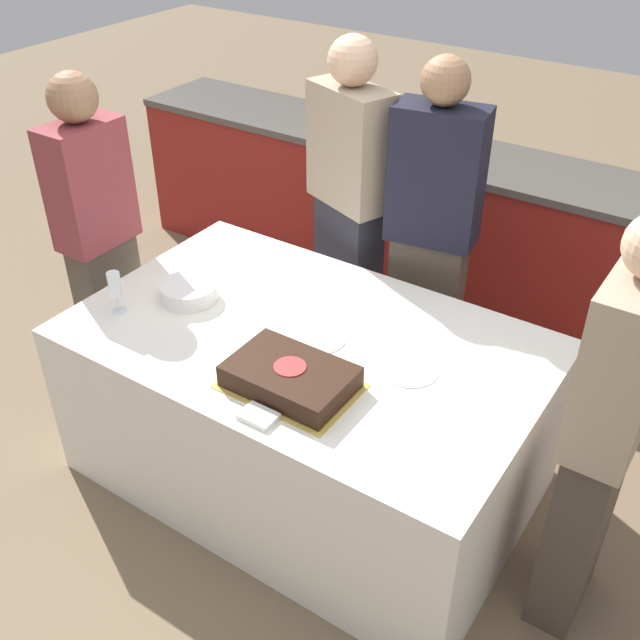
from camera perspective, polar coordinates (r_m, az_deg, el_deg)
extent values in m
plane|color=#7A664C|center=(3.40, -0.92, -11.52)|extent=(14.00, 14.00, 0.00)
cube|color=maroon|center=(4.33, 11.56, 6.04)|extent=(4.40, 0.55, 0.88)
cube|color=#4C4742|center=(4.13, 12.29, 11.65)|extent=(4.40, 0.58, 0.04)
cube|color=white|center=(3.15, -0.99, -6.77)|extent=(1.84, 1.14, 0.75)
cube|color=gold|center=(2.67, -2.26, -5.05)|extent=(0.47, 0.33, 0.00)
cube|color=black|center=(2.64, -2.28, -4.32)|extent=(0.43, 0.29, 0.08)
cylinder|color=red|center=(2.61, -2.30, -3.57)|extent=(0.12, 0.12, 0.00)
cylinder|color=white|center=(3.16, -9.95, 2.15)|extent=(0.24, 0.24, 0.07)
cylinder|color=white|center=(3.16, -15.04, 0.69)|extent=(0.06, 0.06, 0.00)
cylinder|color=white|center=(3.14, -15.15, 1.31)|extent=(0.01, 0.01, 0.08)
cylinder|color=white|center=(3.10, -15.40, 2.69)|extent=(0.05, 0.05, 0.10)
cylinder|color=white|center=(2.90, -0.08, -1.40)|extent=(0.21, 0.21, 0.00)
cylinder|color=white|center=(2.76, 6.86, -3.80)|extent=(0.21, 0.21, 0.00)
cube|color=white|center=(2.54, -4.71, -7.32)|extent=(0.12, 0.09, 0.02)
cube|color=#4C4238|center=(3.61, 7.87, 0.11)|extent=(0.35, 0.21, 0.86)
cube|color=black|center=(3.26, 8.88, 10.81)|extent=(0.42, 0.26, 0.60)
sphere|color=#936B4C|center=(3.12, 9.55, 17.55)|extent=(0.20, 0.20, 0.20)
cube|color=#4C4238|center=(3.76, -15.45, 0.28)|extent=(0.16, 0.30, 0.82)
cube|color=brown|center=(3.44, -17.20, 9.81)|extent=(0.20, 0.35, 0.55)
sphere|color=#936B4C|center=(3.31, -18.35, 15.81)|extent=(0.21, 0.21, 0.21)
cube|color=#4C4238|center=(2.82, 19.13, -14.41)|extent=(0.16, 0.34, 0.82)
cube|color=tan|center=(2.37, 22.27, -3.05)|extent=(0.20, 0.40, 0.58)
cube|color=#282833|center=(3.76, 2.09, 2.57)|extent=(0.38, 0.27, 0.93)
cube|color=tan|center=(3.43, 2.35, 13.06)|extent=(0.46, 0.33, 0.54)
sphere|color=#D8AD89|center=(3.31, 2.51, 19.16)|extent=(0.22, 0.22, 0.22)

